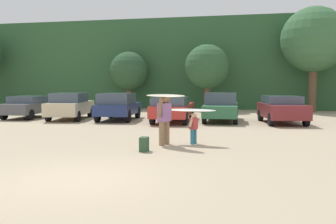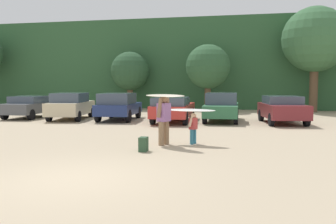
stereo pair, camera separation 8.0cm
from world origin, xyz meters
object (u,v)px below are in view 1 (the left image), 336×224
(parked_car_dark_gray, at_px, (28,106))
(parked_car_navy, at_px, (118,106))
(parked_car_forest_green, at_px, (221,107))
(person_child, at_px, (194,127))
(parked_car_maroon, at_px, (282,109))
(surfboard_white, at_px, (191,110))
(surfboard_cream, at_px, (165,96))
(person_adult, at_px, (164,117))
(backpack_dropped, at_px, (144,144))
(parked_car_red, at_px, (173,108))
(parked_car_champagne, at_px, (70,106))

(parked_car_dark_gray, bearing_deg, parked_car_navy, -95.89)
(parked_car_forest_green, relative_size, person_child, 4.14)
(parked_car_maroon, height_order, surfboard_white, parked_car_maroon)
(person_child, height_order, surfboard_cream, surfboard_cream)
(person_adult, bearing_deg, person_child, -134.40)
(parked_car_navy, height_order, parked_car_forest_green, parked_car_forest_green)
(parked_car_dark_gray, height_order, backpack_dropped, parked_car_dark_gray)
(parked_car_dark_gray, height_order, person_child, parked_car_dark_gray)
(surfboard_cream, height_order, backpack_dropped, surfboard_cream)
(parked_car_dark_gray, xyz_separation_m, surfboard_cream, (10.44, -8.22, 0.99))
(person_child, bearing_deg, parked_car_red, -49.27)
(person_child, relative_size, backpack_dropped, 2.43)
(parked_car_champagne, xyz_separation_m, person_adult, (7.45, -7.79, 0.15))
(parked_car_navy, height_order, person_child, parked_car_navy)
(parked_car_navy, relative_size, surfboard_white, 2.28)
(person_adult, bearing_deg, parked_car_red, -57.21)
(backpack_dropped, bearing_deg, parked_car_forest_green, 79.92)
(parked_car_champagne, distance_m, surfboard_white, 11.14)
(backpack_dropped, bearing_deg, person_child, 52.90)
(parked_car_dark_gray, bearing_deg, surfboard_white, -127.61)
(person_child, xyz_separation_m, surfboard_white, (-0.10, 0.01, 0.58))
(parked_car_red, bearing_deg, surfboard_cream, -173.28)
(parked_car_forest_green, bearing_deg, parked_car_dark_gray, 90.33)
(parked_car_red, distance_m, parked_car_maroon, 5.84)
(parked_car_dark_gray, height_order, surfboard_cream, surfboard_cream)
(parked_car_maroon, height_order, person_adult, person_adult)
(parked_car_red, xyz_separation_m, surfboard_cream, (1.24, -7.55, 0.94))
(parked_car_forest_green, bearing_deg, surfboard_cream, 169.80)
(person_adult, xyz_separation_m, surfboard_cream, (0.05, -0.13, 0.75))
(parked_car_dark_gray, xyz_separation_m, parked_car_navy, (5.92, -0.27, 0.12))
(parked_car_dark_gray, distance_m, parked_car_navy, 5.93)
(parked_car_dark_gray, height_order, parked_car_red, parked_car_red)
(parked_car_dark_gray, bearing_deg, parked_car_champagne, -99.09)
(parked_car_forest_green, xyz_separation_m, person_adult, (-1.39, -8.43, 0.15))
(person_child, bearing_deg, parked_car_champagne, -17.59)
(person_child, distance_m, backpack_dropped, 2.21)
(parked_car_dark_gray, relative_size, backpack_dropped, 8.98)
(parked_car_red, relative_size, surfboard_cream, 2.75)
(parked_car_maroon, xyz_separation_m, surfboard_cream, (-4.57, -8.16, 0.93))
(parked_car_dark_gray, bearing_deg, parked_car_forest_green, -91.60)
(parked_car_red, bearing_deg, surfboard_white, -166.34)
(parked_car_navy, xyz_separation_m, surfboard_white, (5.34, -7.43, 0.35))
(person_child, bearing_deg, surfboard_white, 20.35)
(parked_car_navy, bearing_deg, parked_car_champagne, 85.42)
(parked_car_champagne, relative_size, person_child, 4.10)
(parked_car_champagne, xyz_separation_m, parked_car_maroon, (12.08, 0.24, -0.03))
(person_adult, bearing_deg, parked_car_dark_gray, -14.17)
(parked_car_champagne, distance_m, parked_car_maroon, 12.08)
(person_adult, height_order, backpack_dropped, person_adult)
(person_adult, bearing_deg, surfboard_white, -131.81)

